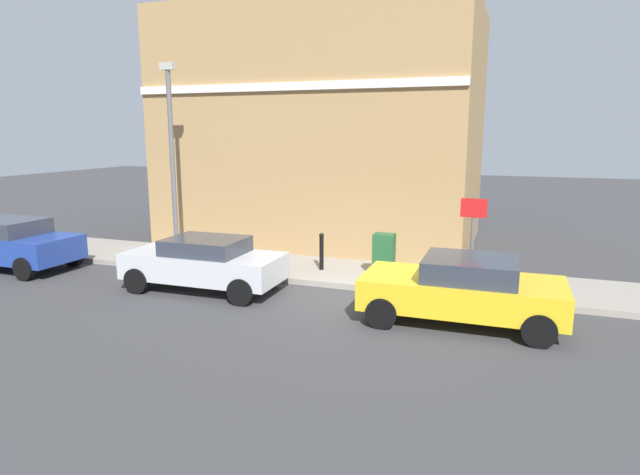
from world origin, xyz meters
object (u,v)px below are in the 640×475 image
(lamppost, at_px, (172,154))
(bollard_near_cabinet, at_px, (322,250))
(car_blue, at_px, (8,243))
(car_silver, at_px, (204,262))
(street_sign, at_px, (473,231))
(utility_cabinet, at_px, (384,257))
(car_yellow, at_px, (463,289))
(bollard_far_kerb, at_px, (249,252))

(lamppost, bearing_deg, bollard_near_cabinet, -87.61)
(car_blue, bearing_deg, lamppost, -151.17)
(car_silver, height_order, street_sign, street_sign)
(utility_cabinet, xyz_separation_m, street_sign, (-0.79, -2.29, 0.98))
(bollard_near_cabinet, xyz_separation_m, lamppost, (-0.19, 4.61, 2.60))
(car_yellow, bearing_deg, car_silver, -2.56)
(bollard_far_kerb, bearing_deg, utility_cabinet, -77.03)
(bollard_near_cabinet, height_order, lamppost, lamppost)
(car_blue, xyz_separation_m, street_sign, (1.53, -12.92, 0.90))
(bollard_near_cabinet, distance_m, street_sign, 4.28)
(utility_cabinet, xyz_separation_m, bollard_far_kerb, (-0.82, 3.58, 0.02))
(utility_cabinet, bearing_deg, car_silver, 119.79)
(bollard_near_cabinet, bearing_deg, street_sign, -102.28)
(car_yellow, bearing_deg, lamppost, -16.29)
(bollard_far_kerb, relative_size, street_sign, 0.45)
(car_silver, xyz_separation_m, utility_cabinet, (2.31, -4.04, -0.04))
(car_silver, bearing_deg, utility_cabinet, -150.86)
(car_blue, relative_size, utility_cabinet, 3.70)
(bollard_near_cabinet, distance_m, lamppost, 5.29)
(car_yellow, bearing_deg, bollard_near_cabinet, -33.43)
(bollard_near_cabinet, height_order, street_sign, street_sign)
(car_yellow, distance_m, utility_cabinet, 3.41)
(car_silver, xyz_separation_m, car_blue, (-0.01, 6.59, 0.05))
(car_silver, relative_size, car_blue, 0.94)
(car_yellow, distance_m, car_blue, 12.92)
(bollard_near_cabinet, distance_m, bollard_far_kerb, 2.01)
(car_yellow, height_order, street_sign, street_sign)
(car_silver, distance_m, lamppost, 4.14)
(car_blue, relative_size, bollard_near_cabinet, 4.09)
(car_silver, height_order, utility_cabinet, car_silver)
(car_silver, xyz_separation_m, bollard_far_kerb, (1.49, -0.46, -0.01))
(car_blue, bearing_deg, car_silver, -178.84)
(utility_cabinet, height_order, street_sign, street_sign)
(bollard_near_cabinet, relative_size, lamppost, 0.18)
(car_yellow, distance_m, street_sign, 1.97)
(utility_cabinet, xyz_separation_m, lamppost, (-0.09, 6.40, 2.62))
(car_blue, height_order, bollard_far_kerb, car_blue)
(car_silver, relative_size, lamppost, 0.70)
(bollard_near_cabinet, bearing_deg, car_blue, 105.30)
(car_yellow, height_order, lamppost, lamppost)
(street_sign, bearing_deg, car_blue, 96.76)
(car_yellow, xyz_separation_m, bollard_far_kerb, (1.70, 5.86, -0.03))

